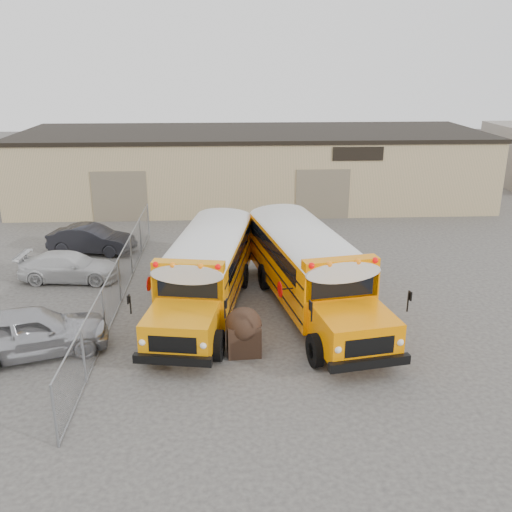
{
  "coord_description": "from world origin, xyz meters",
  "views": [
    {
      "loc": [
        -1.68,
        -18.11,
        9.2
      ],
      "look_at": [
        -0.57,
        3.7,
        1.6
      ],
      "focal_mm": 40.0,
      "sensor_mm": 36.0,
      "label": 1
    }
  ],
  "objects_px": {
    "tarp_bundle": "(244,330)",
    "car_white": "(69,267)",
    "school_bus_right": "(268,220)",
    "car_dark": "(92,239)",
    "school_bus_left": "(230,223)",
    "car_silver": "(31,332)"
  },
  "relations": [
    {
      "from": "tarp_bundle",
      "to": "car_white",
      "type": "xyz_separation_m",
      "value": [
        -7.37,
        6.9,
        -0.2
      ]
    },
    {
      "from": "school_bus_left",
      "to": "car_white",
      "type": "height_order",
      "value": "school_bus_left"
    },
    {
      "from": "school_bus_right",
      "to": "car_white",
      "type": "xyz_separation_m",
      "value": [
        -8.85,
        -2.95,
        -1.16
      ]
    },
    {
      "from": "school_bus_left",
      "to": "tarp_bundle",
      "type": "bearing_deg",
      "value": -88.05
    },
    {
      "from": "car_white",
      "to": "car_dark",
      "type": "distance_m",
      "value": 3.76
    },
    {
      "from": "school_bus_right",
      "to": "car_white",
      "type": "distance_m",
      "value": 9.41
    },
    {
      "from": "school_bus_left",
      "to": "car_white",
      "type": "xyz_separation_m",
      "value": [
        -7.04,
        -2.92,
        -1.07
      ]
    },
    {
      "from": "car_silver",
      "to": "car_dark",
      "type": "bearing_deg",
      "value": -16.03
    },
    {
      "from": "car_dark",
      "to": "car_white",
      "type": "bearing_deg",
      "value": -169.74
    },
    {
      "from": "school_bus_left",
      "to": "car_silver",
      "type": "distance_m",
      "value": 11.64
    },
    {
      "from": "school_bus_left",
      "to": "car_dark",
      "type": "relative_size",
      "value": 2.43
    },
    {
      "from": "tarp_bundle",
      "to": "school_bus_right",
      "type": "bearing_deg",
      "value": 81.44
    },
    {
      "from": "car_dark",
      "to": "tarp_bundle",
      "type": "bearing_deg",
      "value": -133.52
    },
    {
      "from": "school_bus_left",
      "to": "car_silver",
      "type": "bearing_deg",
      "value": -124.32
    },
    {
      "from": "school_bus_right",
      "to": "car_white",
      "type": "height_order",
      "value": "school_bus_right"
    },
    {
      "from": "school_bus_right",
      "to": "tarp_bundle",
      "type": "distance_m",
      "value": 10.01
    },
    {
      "from": "car_white",
      "to": "school_bus_left",
      "type": "bearing_deg",
      "value": -63.04
    },
    {
      "from": "school_bus_right",
      "to": "car_dark",
      "type": "height_order",
      "value": "school_bus_right"
    },
    {
      "from": "tarp_bundle",
      "to": "car_dark",
      "type": "xyz_separation_m",
      "value": [
        -7.24,
        10.66,
        -0.13
      ]
    },
    {
      "from": "tarp_bundle",
      "to": "car_white",
      "type": "relative_size",
      "value": 0.37
    },
    {
      "from": "tarp_bundle",
      "to": "car_dark",
      "type": "distance_m",
      "value": 12.89
    },
    {
      "from": "car_dark",
      "to": "car_silver",
      "type": "bearing_deg",
      "value": -165.71
    }
  ]
}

